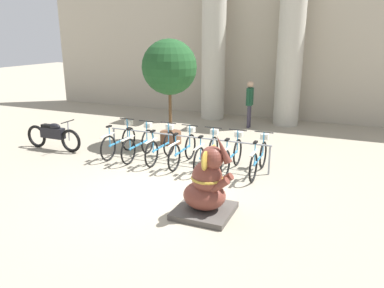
{
  "coord_description": "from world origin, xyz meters",
  "views": [
    {
      "loc": [
        3.7,
        -6.89,
        3.4
      ],
      "look_at": [
        0.54,
        0.57,
        1.0
      ],
      "focal_mm": 35.0,
      "sensor_mm": 36.0,
      "label": 1
    }
  ],
  "objects": [
    {
      "name": "elephant_statue",
      "position": [
        1.36,
        -0.66,
        0.56
      ],
      "size": [
        1.09,
        1.09,
        1.64
      ],
      "color": "#4C4742",
      "rests_on": "ground_plane"
    },
    {
      "name": "bicycle_6",
      "position": [
        1.79,
        1.87,
        0.42
      ],
      "size": [
        0.48,
        1.76,
        1.0
      ],
      "color": "black",
      "rests_on": "ground_plane"
    },
    {
      "name": "building_facade",
      "position": [
        0.0,
        8.6,
        3.0
      ],
      "size": [
        20.0,
        0.2,
        6.0
      ],
      "color": "#B2A893",
      "rests_on": "ground_plane"
    },
    {
      "name": "bike_rack",
      "position": [
        -0.25,
        1.95,
        0.62
      ],
      "size": [
        4.67,
        0.05,
        0.77
      ],
      "color": "gray",
      "rests_on": "ground_plane"
    },
    {
      "name": "column_left",
      "position": [
        -1.5,
        7.6,
        2.62
      ],
      "size": [
        1.19,
        1.19,
        5.16
      ],
      "color": "#BCB7A8",
      "rests_on": "ground_plane"
    },
    {
      "name": "potted_tree",
      "position": [
        -1.46,
        3.52,
        2.34
      ],
      "size": [
        1.69,
        1.69,
        3.26
      ],
      "color": "brown",
      "rests_on": "ground_plane"
    },
    {
      "name": "column_right",
      "position": [
        1.5,
        7.6,
        2.62
      ],
      "size": [
        1.19,
        1.19,
        5.16
      ],
      "color": "#BCB7A8",
      "rests_on": "ground_plane"
    },
    {
      "name": "bicycle_2",
      "position": [
        -0.92,
        1.85,
        0.42
      ],
      "size": [
        0.48,
        1.76,
        1.0
      ],
      "color": "black",
      "rests_on": "ground_plane"
    },
    {
      "name": "bicycle_1",
      "position": [
        -1.6,
        1.8,
        0.42
      ],
      "size": [
        0.48,
        1.76,
        1.0
      ],
      "color": "black",
      "rests_on": "ground_plane"
    },
    {
      "name": "motorcycle",
      "position": [
        -4.41,
        1.5,
        0.46
      ],
      "size": [
        2.02,
        0.55,
        0.94
      ],
      "color": "black",
      "rests_on": "ground_plane"
    },
    {
      "name": "bicycle_5",
      "position": [
        1.11,
        1.83,
        0.42
      ],
      "size": [
        0.48,
        1.76,
        1.0
      ],
      "color": "black",
      "rests_on": "ground_plane"
    },
    {
      "name": "bicycle_3",
      "position": [
        -0.25,
        1.81,
        0.42
      ],
      "size": [
        0.48,
        1.76,
        1.0
      ],
      "color": "black",
      "rests_on": "ground_plane"
    },
    {
      "name": "person_pedestrian",
      "position": [
        0.32,
        6.56,
        1.04
      ],
      "size": [
        0.23,
        0.47,
        1.73
      ],
      "color": "#383342",
      "rests_on": "ground_plane"
    },
    {
      "name": "bicycle_0",
      "position": [
        -2.28,
        1.84,
        0.42
      ],
      "size": [
        0.48,
        1.76,
        1.0
      ],
      "color": "black",
      "rests_on": "ground_plane"
    },
    {
      "name": "ground_plane",
      "position": [
        0.0,
        0.0,
        0.0
      ],
      "size": [
        60.0,
        60.0,
        0.0
      ],
      "primitive_type": "plane",
      "color": "#9E937F"
    },
    {
      "name": "bicycle_4",
      "position": [
        0.43,
        1.82,
        0.42
      ],
      "size": [
        0.48,
        1.76,
        1.0
      ],
      "color": "black",
      "rests_on": "ground_plane"
    }
  ]
}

